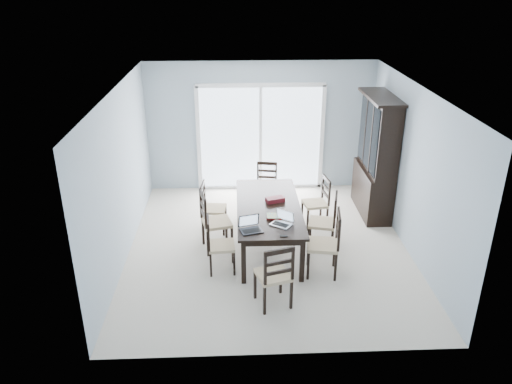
% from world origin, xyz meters
% --- Properties ---
extents(floor, '(5.00, 5.00, 0.00)m').
position_xyz_m(floor, '(0.00, 0.00, 0.00)').
color(floor, silver).
rests_on(floor, ground).
extents(ceiling, '(5.00, 5.00, 0.00)m').
position_xyz_m(ceiling, '(0.00, 0.00, 2.60)').
color(ceiling, white).
rests_on(ceiling, back_wall).
extents(back_wall, '(4.50, 0.02, 2.60)m').
position_xyz_m(back_wall, '(0.00, 2.50, 1.30)').
color(back_wall, '#97A8B4').
rests_on(back_wall, floor).
extents(wall_left, '(0.02, 5.00, 2.60)m').
position_xyz_m(wall_left, '(-2.25, 0.00, 1.30)').
color(wall_left, '#97A8B4').
rests_on(wall_left, floor).
extents(wall_right, '(0.02, 5.00, 2.60)m').
position_xyz_m(wall_right, '(2.25, 0.00, 1.30)').
color(wall_right, '#97A8B4').
rests_on(wall_right, floor).
extents(balcony, '(4.50, 2.00, 0.10)m').
position_xyz_m(balcony, '(0.00, 3.50, -0.05)').
color(balcony, gray).
rests_on(balcony, ground).
extents(railing, '(4.50, 0.06, 1.10)m').
position_xyz_m(railing, '(0.00, 4.50, 0.55)').
color(railing, '#99999E').
rests_on(railing, balcony).
extents(dining_table, '(1.00, 2.20, 0.75)m').
position_xyz_m(dining_table, '(0.00, 0.00, 0.67)').
color(dining_table, black).
rests_on(dining_table, floor).
extents(china_hutch, '(0.50, 1.38, 2.20)m').
position_xyz_m(china_hutch, '(2.02, 1.25, 1.07)').
color(china_hutch, black).
rests_on(china_hutch, floor).
extents(sliding_door, '(2.52, 0.05, 2.18)m').
position_xyz_m(sliding_door, '(0.00, 2.48, 1.09)').
color(sliding_door, silver).
rests_on(sliding_door, floor).
extents(chair_left_near, '(0.42, 0.41, 1.01)m').
position_xyz_m(chair_left_near, '(-0.83, -0.64, 0.54)').
color(chair_left_near, black).
rests_on(chair_left_near, floor).
extents(chair_left_mid, '(0.54, 0.53, 1.15)m').
position_xyz_m(chair_left_mid, '(-0.92, -0.02, 0.61)').
color(chair_left_mid, black).
rests_on(chair_left_mid, floor).
extents(chair_left_far, '(0.43, 0.42, 1.02)m').
position_xyz_m(chair_left_far, '(-0.97, 0.62, 0.54)').
color(chair_left_far, black).
rests_on(chair_left_far, floor).
extents(chair_right_near, '(0.51, 0.49, 1.16)m').
position_xyz_m(chair_right_near, '(0.84, -0.80, 0.62)').
color(chair_right_near, black).
rests_on(chair_right_near, floor).
extents(chair_right_mid, '(0.51, 0.50, 1.09)m').
position_xyz_m(chair_right_mid, '(0.95, -0.06, 0.58)').
color(chair_right_mid, black).
rests_on(chair_right_mid, floor).
extents(chair_right_far, '(0.46, 0.45, 1.03)m').
position_xyz_m(chair_right_far, '(0.95, 0.75, 0.55)').
color(chair_right_far, black).
rests_on(chair_right_far, floor).
extents(chair_end_near, '(0.52, 0.53, 1.11)m').
position_xyz_m(chair_end_near, '(-0.01, -1.60, 0.59)').
color(chair_end_near, black).
rests_on(chair_end_near, floor).
extents(chair_end_far, '(0.44, 0.45, 1.02)m').
position_xyz_m(chair_end_far, '(0.07, 1.54, 0.54)').
color(chair_end_far, black).
rests_on(chair_end_far, floor).
extents(laptop_dark, '(0.36, 0.29, 0.21)m').
position_xyz_m(laptop_dark, '(-0.30, -0.83, 0.80)').
color(laptop_dark, black).
rests_on(laptop_dark, dining_table).
extents(laptop_silver, '(0.36, 0.34, 0.20)m').
position_xyz_m(laptop_silver, '(0.14, -0.66, 0.80)').
color(laptop_silver, '#BDBDC0').
rests_on(laptop_silver, dining_table).
extents(book_stack, '(0.25, 0.20, 0.04)m').
position_xyz_m(book_stack, '(0.06, -0.42, 0.77)').
color(book_stack, maroon).
rests_on(book_stack, dining_table).
extents(cell_phone, '(0.11, 0.05, 0.01)m').
position_xyz_m(cell_phone, '(0.14, -1.00, 0.76)').
color(cell_phone, black).
rests_on(cell_phone, dining_table).
extents(game_box, '(0.32, 0.23, 0.07)m').
position_xyz_m(game_box, '(0.11, 0.15, 0.79)').
color(game_box, '#551112').
rests_on(game_box, dining_table).
extents(hot_tub, '(2.11, 1.98, 0.92)m').
position_xyz_m(hot_tub, '(-0.50, 3.55, 0.46)').
color(hot_tub, brown).
rests_on(hot_tub, balcony).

